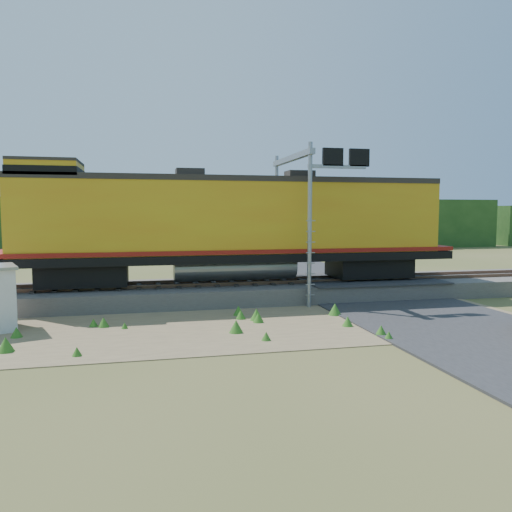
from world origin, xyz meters
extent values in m
plane|color=#475123|center=(0.00, 0.00, 0.00)|extent=(140.00, 140.00, 0.00)
cube|color=slate|center=(0.00, 6.00, 0.40)|extent=(70.00, 5.00, 0.80)
cube|color=brown|center=(0.00, 5.28, 0.88)|extent=(70.00, 0.10, 0.16)
cube|color=brown|center=(0.00, 6.72, 0.88)|extent=(70.00, 0.10, 0.16)
cube|color=#8C7754|center=(-2.00, 0.50, 0.01)|extent=(26.00, 8.00, 0.03)
cube|color=#38383A|center=(7.00, 6.00, 0.83)|extent=(7.00, 5.20, 0.06)
cube|color=#38383A|center=(7.00, 22.00, 0.04)|extent=(7.00, 24.00, 0.08)
cube|color=#1C3E16|center=(0.00, 38.00, 3.25)|extent=(36.00, 3.00, 6.50)
cube|color=#1C3E16|center=(40.00, 38.00, 3.00)|extent=(50.00, 3.00, 6.00)
cube|color=black|center=(-6.95, 6.00, 1.45)|extent=(3.92, 2.50, 0.98)
cube|color=black|center=(7.20, 6.00, 1.45)|extent=(3.92, 2.50, 0.98)
cube|color=black|center=(0.12, 6.00, 2.14)|extent=(21.77, 3.27, 0.39)
cylinder|color=gray|center=(0.12, 6.00, 1.61)|extent=(5.99, 1.31, 1.31)
cube|color=gold|center=(0.12, 6.00, 4.02)|extent=(20.14, 3.16, 3.37)
cube|color=maroon|center=(0.12, 6.00, 2.46)|extent=(21.77, 3.32, 0.20)
cube|color=#28231E|center=(0.12, 6.00, 5.84)|extent=(20.14, 3.21, 0.26)
cube|color=gold|center=(-8.37, 6.00, 6.09)|extent=(2.83, 3.16, 0.76)
cube|color=#28231E|center=(-8.37, 6.00, 6.51)|extent=(2.83, 3.21, 0.13)
cube|color=black|center=(-8.37, 6.00, 6.03)|extent=(2.88, 3.21, 0.38)
cube|color=maroon|center=(-10.00, 6.00, 3.64)|extent=(0.11, 2.18, 1.31)
cube|color=#28231E|center=(-2.05, 6.00, 6.09)|extent=(1.31, 1.09, 0.49)
cube|color=#28231E|center=(3.39, 6.00, 6.09)|extent=(1.31, 1.09, 0.49)
cylinder|color=gray|center=(2.97, 3.20, 3.68)|extent=(0.19, 0.19, 7.37)
cylinder|color=gray|center=(2.97, 8.80, 3.68)|extent=(0.19, 0.19, 7.37)
cube|color=gray|center=(2.97, 6.00, 6.94)|extent=(0.26, 6.20, 0.26)
cube|color=gray|center=(4.23, 3.20, 6.31)|extent=(2.74, 0.16, 0.16)
cube|color=black|center=(4.02, 3.20, 6.73)|extent=(0.95, 0.16, 0.79)
cube|color=black|center=(5.29, 3.20, 6.73)|extent=(0.95, 0.16, 0.79)
camera|label=1|loc=(-4.32, -17.90, 4.28)|focal=35.00mm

